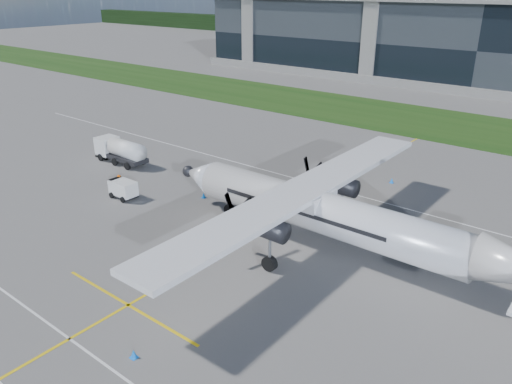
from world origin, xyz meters
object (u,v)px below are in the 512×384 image
object	(u,v)px
baggage_tug	(123,189)
safety_cone_portwing	(134,354)
ground_crew_person	(120,183)
turboprop_aircraft	(338,194)
fuel_tanker_truck	(118,150)
safety_cone_stbdwing	(392,180)
safety_cone_nose_stbd	(204,195)

from	to	relation	value
baggage_tug	safety_cone_portwing	distance (m)	21.86
baggage_tug	ground_crew_person	bearing A→B (deg)	155.31
turboprop_aircraft	fuel_tanker_truck	bearing A→B (deg)	174.45
fuel_tanker_truck	ground_crew_person	bearing A→B (deg)	-36.19
fuel_tanker_truck	safety_cone_portwing	xyz separation A→B (m)	(26.08, -18.87, -1.08)
baggage_tug	ground_crew_person	distance (m)	1.27
ground_crew_person	safety_cone_portwing	bearing A→B (deg)	-109.35
safety_cone_portwing	safety_cone_stbdwing	bearing A→B (deg)	90.08
baggage_tug	turboprop_aircraft	bearing A→B (deg)	8.80
fuel_tanker_truck	safety_cone_portwing	size ratio (longest dim) A/B	14.17
turboprop_aircraft	ground_crew_person	distance (m)	21.76
safety_cone_portwing	safety_cone_stbdwing	xyz separation A→B (m)	(-0.04, 31.65, 0.00)
ground_crew_person	safety_cone_stbdwing	xyz separation A→B (m)	(18.68, 18.16, -0.78)
ground_crew_person	safety_cone_stbdwing	size ratio (longest dim) A/B	4.13
turboprop_aircraft	safety_cone_portwing	bearing A→B (deg)	-99.08
turboprop_aircraft	fuel_tanker_truck	world-z (taller)	turboprop_aircraft
turboprop_aircraft	safety_cone_stbdwing	bearing A→B (deg)	99.54
fuel_tanker_truck	baggage_tug	distance (m)	10.36
safety_cone_portwing	safety_cone_nose_stbd	bearing A→B (deg)	124.22
safety_cone_nose_stbd	baggage_tug	bearing A→B (deg)	-141.65
baggage_tug	safety_cone_nose_stbd	size ratio (longest dim) A/B	5.45
fuel_tanker_truck	ground_crew_person	distance (m)	9.12
baggage_tug	safety_cone_stbdwing	world-z (taller)	baggage_tug
ground_crew_person	safety_cone_nose_stbd	distance (m)	7.95
safety_cone_portwing	ground_crew_person	bearing A→B (deg)	144.23
ground_crew_person	safety_cone_stbdwing	distance (m)	26.06
safety_cone_nose_stbd	safety_cone_stbdwing	distance (m)	18.47
fuel_tanker_truck	safety_cone_nose_stbd	bearing A→B (deg)	-5.61
turboprop_aircraft	safety_cone_stbdwing	world-z (taller)	turboprop_aircraft
ground_crew_person	safety_cone_stbdwing	world-z (taller)	ground_crew_person
turboprop_aircraft	safety_cone_nose_stbd	bearing A→B (deg)	174.50
safety_cone_nose_stbd	safety_cone_portwing	xyz separation A→B (m)	(11.88, -17.48, 0.00)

